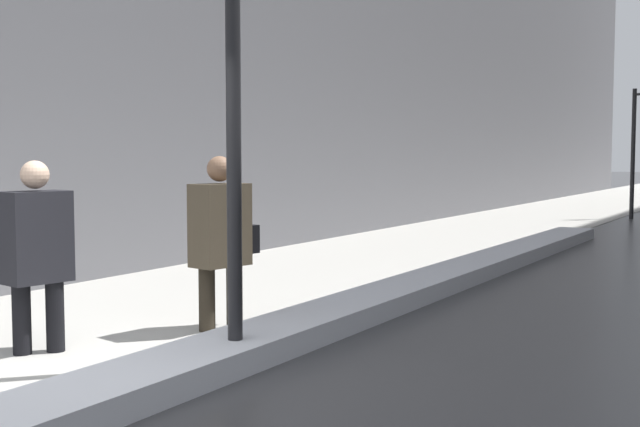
{
  "coord_description": "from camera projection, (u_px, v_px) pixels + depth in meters",
  "views": [
    {
      "loc": [
        4.13,
        -3.52,
        1.7
      ],
      "look_at": [
        -0.4,
        4.0,
        1.05
      ],
      "focal_mm": 45.0,
      "sensor_mm": 36.0,
      "label": 1
    }
  ],
  "objects": [
    {
      "name": "pedestrian_in_glasses",
      "position": [
        37.0,
        247.0,
        6.75
      ],
      "size": [
        0.4,
        0.58,
        1.65
      ],
      "rotation": [
        0.0,
        0.0,
        -1.75
      ],
      "color": "black",
      "rests_on": "ground"
    },
    {
      "name": "snow_bank_curb",
      "position": [
        442.0,
        279.0,
        10.28
      ],
      "size": [
        0.7,
        14.33,
        0.21
      ],
      "color": "silver",
      "rests_on": "ground"
    },
    {
      "name": "lamp_post",
      "position": [
        233.0,
        36.0,
        6.28
      ],
      "size": [
        0.28,
        0.28,
        4.32
      ],
      "color": "black",
      "rests_on": "ground"
    },
    {
      "name": "pedestrian_with_shoulder_bag",
      "position": [
        221.0,
        235.0,
        7.66
      ],
      "size": [
        0.41,
        0.78,
        1.68
      ],
      "rotation": [
        0.0,
        0.0,
        -1.75
      ],
      "color": "#2A241B",
      "rests_on": "ground"
    },
    {
      "name": "ground_plane",
      "position": [
        58.0,
        414.0,
        5.25
      ],
      "size": [
        160.0,
        160.0,
        0.0
      ],
      "primitive_type": "plane",
      "color": "#38383A"
    },
    {
      "name": "sidewalk_slab",
      "position": [
        500.0,
        226.0,
        19.1
      ],
      "size": [
        4.0,
        80.0,
        0.01
      ],
      "color": "#B2AFA8",
      "rests_on": "ground"
    }
  ]
}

